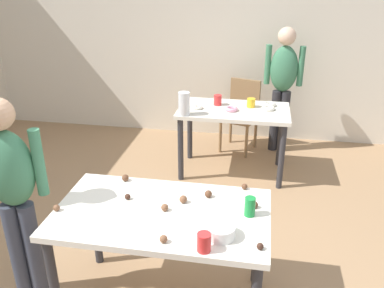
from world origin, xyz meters
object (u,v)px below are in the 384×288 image
object	(u,v)px
person_girl_near	(12,187)
soda_can	(250,207)
dining_table_near	(162,224)
dining_table_far	(233,119)
person_adult_far	(283,80)
chair_far_table	(242,111)
mixing_bowl	(221,231)
pitcher_far	(184,104)

from	to	relation	value
person_girl_near	soda_can	size ratio (longest dim) A/B	11.92
dining_table_near	dining_table_far	bearing A→B (deg)	82.00
person_girl_near	dining_table_near	bearing A→B (deg)	4.28
person_girl_near	person_adult_far	xyz separation A→B (m)	(1.75, 2.80, 0.04)
chair_far_table	dining_table_near	bearing A→B (deg)	-97.02
dining_table_far	person_adult_far	xyz separation A→B (m)	(0.52, 0.70, 0.27)
dining_table_near	person_girl_near	distance (m)	0.98
dining_table_far	mixing_bowl	bearing A→B (deg)	-87.27
mixing_bowl	dining_table_near	bearing A→B (deg)	153.82
dining_table_far	person_girl_near	distance (m)	2.44
dining_table_near	chair_far_table	size ratio (longest dim) A/B	1.54
person_girl_near	soda_can	xyz separation A→B (m)	(1.49, 0.12, -0.06)
soda_can	pitcher_far	xyz separation A→B (m)	(-0.74, 1.70, 0.06)
person_girl_near	soda_can	world-z (taller)	person_girl_near
dining_table_near	pitcher_far	world-z (taller)	pitcher_far
chair_far_table	person_adult_far	size ratio (longest dim) A/B	0.57
dining_table_near	chair_far_table	bearing A→B (deg)	82.98
dining_table_near	pitcher_far	size ratio (longest dim) A/B	5.64
soda_can	pitcher_far	size ratio (longest dim) A/B	0.51
person_adult_far	chair_far_table	bearing A→B (deg)	-178.41
person_girl_near	person_adult_far	bearing A→B (deg)	57.95
mixing_bowl	pitcher_far	size ratio (longest dim) A/B	0.71
chair_far_table	person_adult_far	distance (m)	0.62
dining_table_far	chair_far_table	distance (m)	0.70
chair_far_table	person_girl_near	size ratio (longest dim) A/B	0.60
chair_far_table	pitcher_far	xyz separation A→B (m)	(-0.53, -0.96, 0.37)
dining_table_far	person_girl_near	world-z (taller)	person_girl_near
soda_can	dining_table_near	bearing A→B (deg)	-174.51
person_adult_far	dining_table_far	bearing A→B (deg)	-126.44
dining_table_far	mixing_bowl	size ratio (longest dim) A/B	6.99
dining_table_far	pitcher_far	distance (m)	0.60
pitcher_far	person_adult_far	bearing A→B (deg)	44.18
dining_table_far	person_adult_far	size ratio (longest dim) A/B	0.77
dining_table_near	pitcher_far	distance (m)	1.78
chair_far_table	pitcher_far	size ratio (longest dim) A/B	3.67
person_girl_near	pitcher_far	bearing A→B (deg)	67.66
chair_far_table	pitcher_far	bearing A→B (deg)	-119.11
soda_can	pitcher_far	bearing A→B (deg)	113.57
person_girl_near	pitcher_far	size ratio (longest dim) A/B	6.13
chair_far_table	soda_can	distance (m)	2.69
soda_can	mixing_bowl	bearing A→B (deg)	-121.76
person_girl_near	mixing_bowl	bearing A→B (deg)	-5.15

